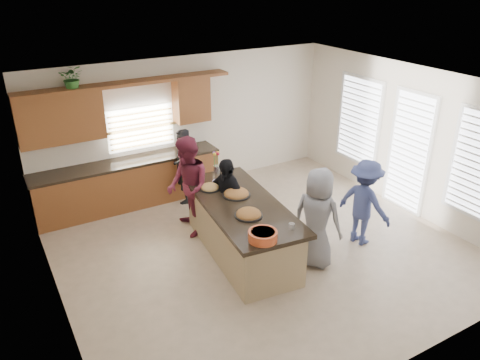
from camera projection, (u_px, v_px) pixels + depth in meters
floor at (262, 248)px, 8.01m from camera, size 6.50×6.50×0.00m
room_shell at (265, 144)px, 7.22m from camera, size 6.52×6.02×2.81m
back_cabinetry at (125, 163)px, 9.12m from camera, size 4.08×0.66×2.46m
right_wall_glazing at (412, 145)px, 8.80m from camera, size 0.06×4.00×2.25m
island at (241, 229)px, 7.71m from camera, size 1.43×2.81×0.95m
platter_front at (249, 214)px, 7.09m from camera, size 0.43×0.43×0.17m
platter_mid at (236, 194)px, 7.72m from camera, size 0.46×0.46×0.19m
platter_back at (210, 188)px, 7.94m from camera, size 0.35×0.35×0.14m
salad_bowl at (263, 235)px, 6.44m from camera, size 0.41×0.41×0.14m
clear_cup at (292, 226)px, 6.73m from camera, size 0.09×0.09×0.09m
plate_stack at (219, 182)px, 8.14m from camera, size 0.23×0.23×0.05m
flower_vase at (216, 162)px, 8.47m from camera, size 0.14×0.14×0.42m
potted_plant at (72, 78)px, 8.14m from camera, size 0.50×0.46×0.46m
woman_left_back at (183, 166)px, 9.32m from camera, size 0.49×0.63×1.53m
woman_left_mid at (188, 187)px, 8.15m from camera, size 0.81×0.97×1.80m
woman_left_front at (227, 200)px, 7.99m from camera, size 0.57×0.95×1.52m
woman_right_back at (364, 202)px, 7.91m from camera, size 0.77×1.09×1.53m
woman_right_front at (317, 218)px, 7.29m from camera, size 0.83×0.96×1.66m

